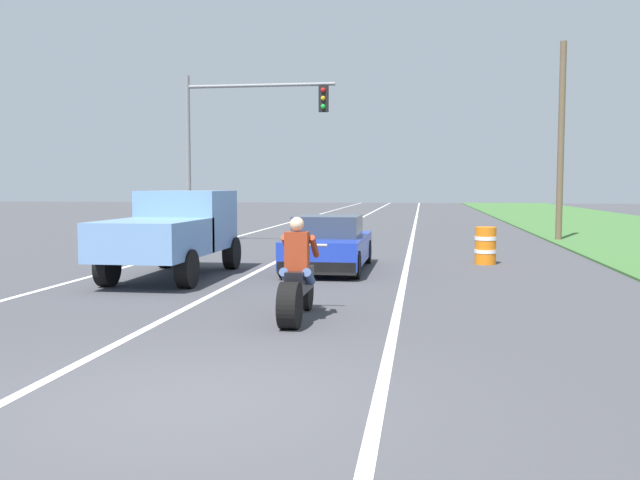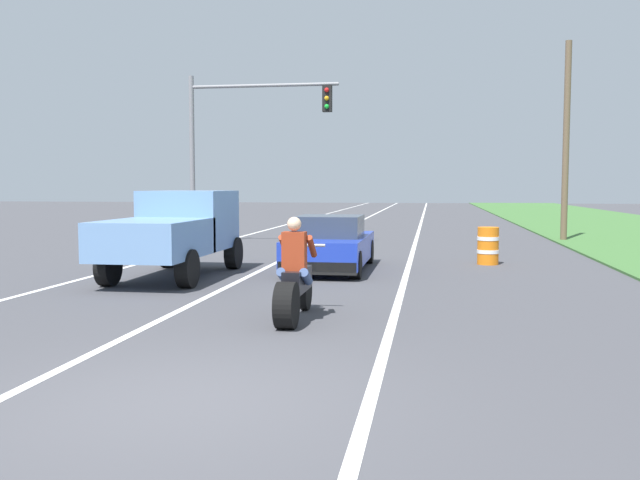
{
  "view_description": "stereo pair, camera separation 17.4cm",
  "coord_description": "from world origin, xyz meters",
  "px_view_note": "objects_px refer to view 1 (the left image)",
  "views": [
    {
      "loc": [
        2.2,
        -6.26,
        2.09
      ],
      "look_at": [
        0.14,
        7.49,
        1.0
      ],
      "focal_mm": 38.57,
      "sensor_mm": 36.0,
      "label": 1
    },
    {
      "loc": [
        2.37,
        -6.24,
        2.09
      ],
      "look_at": [
        0.14,
        7.49,
        1.0
      ],
      "focal_mm": 38.57,
      "sensor_mm": 36.0,
      "label": 2
    }
  ],
  "objects_px": {
    "motorcycle_with_rider": "(297,283)",
    "traffic_light_mast_near": "(234,131)",
    "sports_car_blue": "(329,245)",
    "pickup_truck_left_lane_light_blue": "(174,229)",
    "construction_barrel_nearest": "(485,245)"
  },
  "relations": [
    {
      "from": "motorcycle_with_rider",
      "to": "traffic_light_mast_near",
      "type": "distance_m",
      "value": 14.56
    },
    {
      "from": "sports_car_blue",
      "to": "traffic_light_mast_near",
      "type": "xyz_separation_m",
      "value": [
        -4.31,
        6.87,
        3.42
      ]
    },
    {
      "from": "sports_car_blue",
      "to": "traffic_light_mast_near",
      "type": "relative_size",
      "value": 0.72
    },
    {
      "from": "motorcycle_with_rider",
      "to": "pickup_truck_left_lane_light_blue",
      "type": "distance_m",
      "value": 5.99
    },
    {
      "from": "sports_car_blue",
      "to": "traffic_light_mast_near",
      "type": "height_order",
      "value": "traffic_light_mast_near"
    },
    {
      "from": "pickup_truck_left_lane_light_blue",
      "to": "traffic_light_mast_near",
      "type": "height_order",
      "value": "traffic_light_mast_near"
    },
    {
      "from": "sports_car_blue",
      "to": "construction_barrel_nearest",
      "type": "relative_size",
      "value": 4.3
    },
    {
      "from": "traffic_light_mast_near",
      "to": "motorcycle_with_rider",
      "type": "bearing_deg",
      "value": -70.6
    },
    {
      "from": "traffic_light_mast_near",
      "to": "construction_barrel_nearest",
      "type": "bearing_deg",
      "value": -30.77
    },
    {
      "from": "construction_barrel_nearest",
      "to": "sports_car_blue",
      "type": "bearing_deg",
      "value": -154.13
    },
    {
      "from": "sports_car_blue",
      "to": "construction_barrel_nearest",
      "type": "height_order",
      "value": "sports_car_blue"
    },
    {
      "from": "pickup_truck_left_lane_light_blue",
      "to": "traffic_light_mast_near",
      "type": "distance_m",
      "value": 9.22
    },
    {
      "from": "motorcycle_with_rider",
      "to": "sports_car_blue",
      "type": "xyz_separation_m",
      "value": [
        -0.39,
        6.48,
        0.04
      ]
    },
    {
      "from": "pickup_truck_left_lane_light_blue",
      "to": "traffic_light_mast_near",
      "type": "relative_size",
      "value": 0.8
    },
    {
      "from": "sports_car_blue",
      "to": "construction_barrel_nearest",
      "type": "distance_m",
      "value": 4.43
    }
  ]
}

